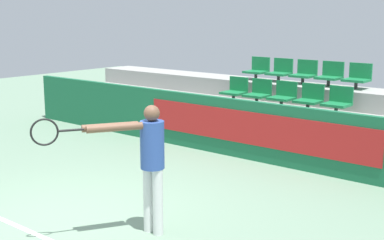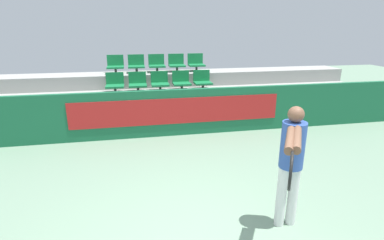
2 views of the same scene
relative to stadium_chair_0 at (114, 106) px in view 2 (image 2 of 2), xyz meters
name	(u,v)px [view 2 (image 2 of 2)]	position (x,y,z in m)	size (l,w,h in m)	color
barrier_wall	(167,113)	(1.24, -0.65, -0.07)	(12.42, 0.14, 1.13)	#19603D
bleacher_tier_front	(164,121)	(1.23, -0.12, -0.44)	(12.02, 0.91, 0.40)	#9E9E99
bleacher_tier_middle	(161,105)	(1.23, 0.79, -0.24)	(12.02, 0.91, 0.79)	#9E9E99
bleacher_tier_back	(158,91)	(1.23, 1.70, -0.04)	(12.02, 0.91, 1.19)	#9E9E99
stadium_chair_0	(114,106)	(0.00, 0.00, 0.00)	(0.49, 0.45, 0.53)	#333333
stadium_chair_1	(139,105)	(0.62, 0.00, 0.00)	(0.49, 0.45, 0.53)	#333333
stadium_chair_2	(163,103)	(1.23, 0.00, 0.00)	(0.49, 0.45, 0.53)	#333333
stadium_chair_3	(187,102)	(1.85, 0.00, 0.00)	(0.49, 0.45, 0.53)	#333333
stadium_chair_4	(210,101)	(2.47, 0.00, 0.00)	(0.49, 0.45, 0.53)	#333333
stadium_chair_5	(115,84)	(0.00, 0.91, 0.40)	(0.49, 0.45, 0.53)	#333333
stadium_chair_6	(138,83)	(0.62, 0.91, 0.40)	(0.49, 0.45, 0.53)	#333333
stadium_chair_7	(160,82)	(1.23, 0.91, 0.40)	(0.49, 0.45, 0.53)	#333333
stadium_chair_8	(181,81)	(1.85, 0.91, 0.40)	(0.49, 0.45, 0.53)	#333333
stadium_chair_9	(202,80)	(2.47, 0.91, 0.40)	(0.49, 0.45, 0.53)	#333333
stadium_chair_10	(115,65)	(0.00, 1.82, 0.79)	(0.49, 0.45, 0.53)	#333333
stadium_chair_11	(136,64)	(0.62, 1.82, 0.79)	(0.49, 0.45, 0.53)	#333333
stadium_chair_12	(157,64)	(1.23, 1.82, 0.79)	(0.49, 0.45, 0.53)	#333333
stadium_chair_13	(177,63)	(1.85, 1.82, 0.79)	(0.49, 0.45, 0.53)	#333333
stadium_chair_14	(196,63)	(2.47, 1.82, 0.79)	(0.49, 0.45, 0.53)	#333333
tennis_player	(291,158)	(2.37, -4.41, 0.38)	(0.89, 1.39, 1.65)	silver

